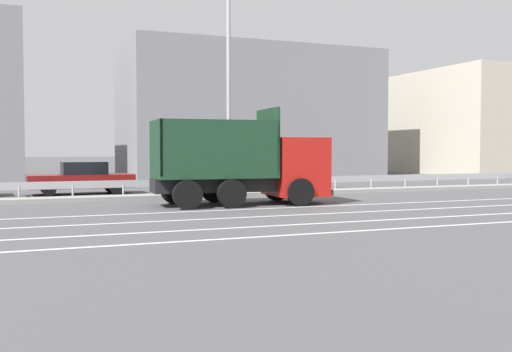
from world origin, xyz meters
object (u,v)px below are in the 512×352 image
dump_truck (261,170)px  parked_car_3 (82,178)px  median_road_sign (268,164)px  street_lamp_1 (230,75)px

dump_truck → parked_car_3: (-5.85, 7.88, -0.57)m
median_road_sign → parked_car_3: (-7.84, 3.95, -0.68)m
median_road_sign → dump_truck: bearing=-116.9°
parked_car_3 → street_lamp_1: bearing=-125.6°
median_road_sign → parked_car_3: size_ratio=0.55×
median_road_sign → street_lamp_1: street_lamp_1 is taller
parked_car_3 → dump_truck: bearing=-144.5°
median_road_sign → street_lamp_1: size_ratio=0.27×
median_road_sign → street_lamp_1: (-1.90, -0.15, 3.96)m
dump_truck → median_road_sign: (1.99, 3.93, 0.11)m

